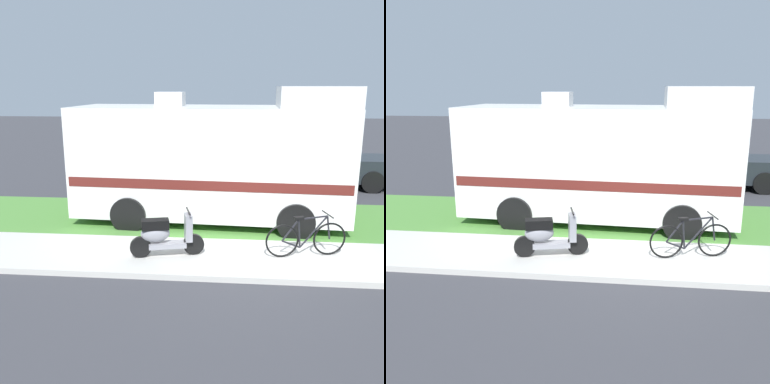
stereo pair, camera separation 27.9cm
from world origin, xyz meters
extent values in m
plane|color=#38383D|center=(0.00, 0.00, 0.00)|extent=(80.00, 80.00, 0.00)
cube|color=beige|center=(0.00, -1.20, 0.06)|extent=(24.00, 2.00, 0.12)
cube|color=#4C8438|center=(0.00, 1.50, 0.04)|extent=(24.00, 3.40, 0.08)
cube|color=silver|center=(-0.98, 1.45, 1.68)|extent=(7.06, 2.73, 2.76)
cube|color=silver|center=(1.58, 1.32, 3.31)|extent=(1.92, 2.34, 0.50)
cube|color=#591E19|center=(-0.98, 1.45, 1.26)|extent=(6.92, 2.74, 0.24)
cube|color=black|center=(2.46, 1.27, 2.16)|extent=(0.19, 2.01, 0.90)
cube|color=silver|center=(-2.02, 1.51, 3.24)|extent=(0.73, 0.64, 0.36)
cylinder|color=black|center=(1.22, 2.47, 0.45)|extent=(0.91, 0.33, 0.90)
cylinder|color=black|center=(1.11, 0.21, 0.45)|extent=(0.91, 0.33, 0.90)
cylinder|color=black|center=(-2.83, 2.68, 0.45)|extent=(0.91, 0.33, 0.90)
cylinder|color=black|center=(-2.95, 0.43, 0.45)|extent=(0.91, 0.33, 0.90)
cylinder|color=black|center=(-1.19, -1.15, 0.34)|extent=(0.45, 0.20, 0.44)
cylinder|color=black|center=(-2.27, -1.41, 0.34)|extent=(0.45, 0.20, 0.44)
cube|color=gray|center=(-1.73, -1.28, 0.36)|extent=(0.82, 0.45, 0.10)
cube|color=black|center=(-1.97, -1.34, 0.82)|extent=(0.61, 0.38, 0.20)
ellipsoid|color=gray|center=(-1.97, -1.34, 0.62)|extent=(0.65, 0.43, 0.36)
cube|color=gray|center=(-1.30, -1.18, 0.72)|extent=(0.21, 0.34, 0.56)
cylinder|color=black|center=(-1.30, -1.18, 1.07)|extent=(0.15, 0.49, 0.04)
sphere|color=white|center=(-1.30, -1.18, 0.90)|extent=(0.12, 0.12, 0.12)
torus|color=black|center=(1.63, -0.94, 0.47)|extent=(0.70, 0.19, 0.71)
torus|color=black|center=(0.63, -1.16, 0.47)|extent=(0.70, 0.19, 0.71)
cylinder|color=black|center=(1.28, -1.02, 0.64)|extent=(0.57, 0.16, 0.68)
cylinder|color=black|center=(0.98, -1.08, 0.62)|extent=(0.10, 0.06, 0.61)
cylinder|color=black|center=(1.25, -1.02, 0.95)|extent=(0.61, 0.16, 0.09)
cylinder|color=black|center=(0.82, -1.12, 0.39)|extent=(0.40, 0.12, 0.19)
cylinder|color=black|center=(0.79, -1.12, 0.70)|extent=(0.35, 0.11, 0.47)
cylinder|color=black|center=(1.59, -0.95, 0.72)|extent=(0.12, 0.06, 0.51)
cube|color=black|center=(0.95, -1.09, 0.95)|extent=(0.22, 0.14, 0.06)
cylinder|color=black|center=(1.55, -0.96, 1.01)|extent=(0.14, 0.51, 0.03)
cube|color=#1E2328|center=(1.62, 6.07, 1.03)|extent=(2.32, 1.98, 1.49)
cube|color=black|center=(1.62, 6.07, 1.47)|extent=(2.20, 1.99, 0.44)
cube|color=#1E2328|center=(4.12, 5.98, 0.68)|extent=(2.82, 1.99, 0.81)
cylinder|color=black|center=(1.41, 5.17, 0.38)|extent=(0.77, 0.27, 0.76)
cylinder|color=black|center=(1.47, 6.99, 0.38)|extent=(0.77, 0.27, 0.76)
cylinder|color=black|center=(4.41, 5.06, 0.38)|extent=(0.77, 0.27, 0.76)
cylinder|color=black|center=(4.47, 6.88, 0.38)|extent=(0.77, 0.27, 0.76)
camera|label=1|loc=(-0.50, -9.37, 3.56)|focal=39.22mm
camera|label=2|loc=(-0.22, -9.35, 3.56)|focal=39.22mm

